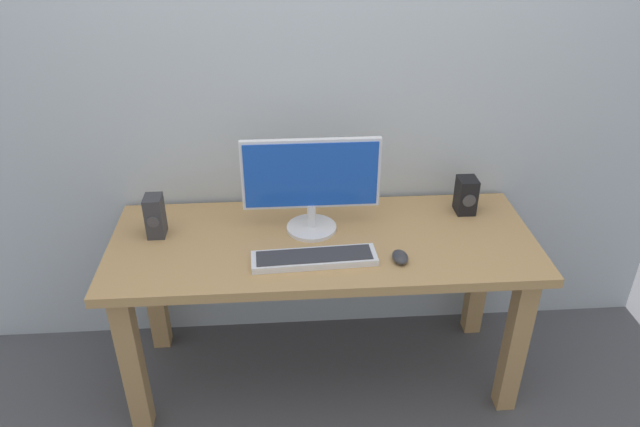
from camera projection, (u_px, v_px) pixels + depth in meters
The scene contains 8 objects.
ground_plane at pixel (323, 371), 2.78m from camera, with size 6.00×6.00×0.00m, color #4C4C51.
wall_back at pixel (317, 25), 2.36m from camera, with size 3.32×0.04×3.00m, color #B2BCC6.
desk at pixel (323, 263), 2.48m from camera, with size 1.73×0.67×0.73m.
monitor at pixel (311, 182), 2.38m from camera, with size 0.55×0.21×0.40m.
keyboard_primary at pixel (314, 258), 2.27m from camera, with size 0.48×0.15×0.03m.
mouse at pixel (400, 257), 2.27m from camera, with size 0.06×0.09×0.03m, color #333338.
speaker_right at pixel (466, 195), 2.57m from camera, with size 0.08×0.10×0.16m.
speaker_left at pixel (155, 216), 2.40m from camera, with size 0.07×0.09×0.18m.
Camera 1 is at (-0.15, -2.03, 2.03)m, focal length 33.37 mm.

